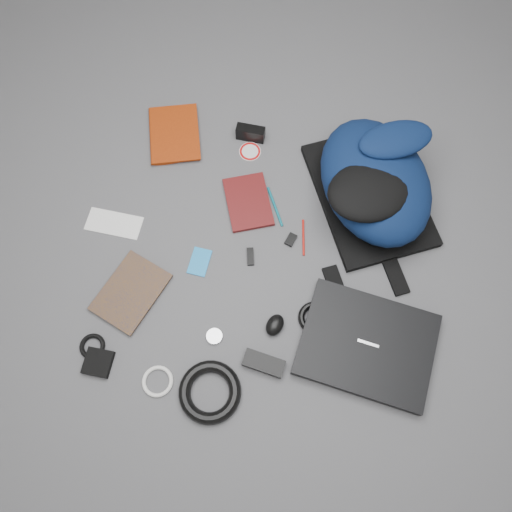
# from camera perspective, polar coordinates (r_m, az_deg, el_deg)

# --- Properties ---
(ground) EXTENTS (4.00, 4.00, 0.00)m
(ground) POSITION_cam_1_polar(r_m,az_deg,el_deg) (1.68, -0.00, -0.24)
(ground) COLOR #4F4F51
(ground) RESTS_ON ground
(backpack) EXTENTS (0.55, 0.64, 0.22)m
(backpack) POSITION_cam_1_polar(r_m,az_deg,el_deg) (1.72, 13.46, 8.34)
(backpack) COLOR #081533
(backpack) RESTS_ON ground
(laptop) EXTENTS (0.46, 0.39, 0.04)m
(laptop) POSITION_cam_1_polar(r_m,az_deg,el_deg) (1.62, 12.55, -9.86)
(laptop) COLOR black
(laptop) RESTS_ON ground
(textbook_red) EXTENTS (0.23, 0.28, 0.03)m
(textbook_red) POSITION_cam_1_polar(r_m,az_deg,el_deg) (1.92, -12.05, 13.20)
(textbook_red) COLOR maroon
(textbook_red) RESTS_ON ground
(comic_book) EXTENTS (0.26, 0.29, 0.02)m
(comic_book) POSITION_cam_1_polar(r_m,az_deg,el_deg) (1.71, -16.38, -2.55)
(comic_book) COLOR #985D0A
(comic_book) RESTS_ON ground
(envelope) EXTENTS (0.20, 0.11, 0.00)m
(envelope) POSITION_cam_1_polar(r_m,az_deg,el_deg) (1.79, -15.92, 3.60)
(envelope) COLOR white
(envelope) RESTS_ON ground
(dvd_case) EXTENTS (0.20, 0.24, 0.02)m
(dvd_case) POSITION_cam_1_polar(r_m,az_deg,el_deg) (1.75, -0.91, 6.18)
(dvd_case) COLOR #460D0D
(dvd_case) RESTS_ON ground
(compact_camera) EXTENTS (0.11, 0.05, 0.06)m
(compact_camera) POSITION_cam_1_polar(r_m,az_deg,el_deg) (1.87, -0.63, 13.86)
(compact_camera) COLOR black
(compact_camera) RESTS_ON ground
(sticker_disc) EXTENTS (0.09, 0.09, 0.00)m
(sticker_disc) POSITION_cam_1_polar(r_m,az_deg,el_deg) (1.86, -0.69, 11.85)
(sticker_disc) COLOR white
(sticker_disc) RESTS_ON ground
(pen_teal) EXTENTS (0.07, 0.15, 0.01)m
(pen_teal) POSITION_cam_1_polar(r_m,az_deg,el_deg) (1.75, 2.19, 5.67)
(pen_teal) COLOR #0D6879
(pen_teal) RESTS_ON ground
(pen_red) EXTENTS (0.02, 0.13, 0.01)m
(pen_red) POSITION_cam_1_polar(r_m,az_deg,el_deg) (1.71, 5.44, 2.13)
(pen_red) COLOR red
(pen_red) RESTS_ON ground
(id_badge) EXTENTS (0.08, 0.10, 0.00)m
(id_badge) POSITION_cam_1_polar(r_m,az_deg,el_deg) (1.68, -6.47, -0.66)
(id_badge) COLOR #1B84D1
(id_badge) RESTS_ON ground
(usb_black) EXTENTS (0.03, 0.06, 0.01)m
(usb_black) POSITION_cam_1_polar(r_m,az_deg,el_deg) (1.67, -0.65, -0.06)
(usb_black) COLOR black
(usb_black) RESTS_ON ground
(key_fob) EXTENTS (0.04, 0.05, 0.01)m
(key_fob) POSITION_cam_1_polar(r_m,az_deg,el_deg) (1.70, 4.00, 1.87)
(key_fob) COLOR black
(key_fob) RESTS_ON ground
(mouse) EXTENTS (0.08, 0.09, 0.04)m
(mouse) POSITION_cam_1_polar(r_m,az_deg,el_deg) (1.60, 2.17, -7.88)
(mouse) COLOR black
(mouse) RESTS_ON ground
(headphone_left) EXTENTS (0.06, 0.06, 0.01)m
(headphone_left) POSITION_cam_1_polar(r_m,az_deg,el_deg) (1.68, -11.99, -3.32)
(headphone_left) COLOR #ADADB0
(headphone_left) RESTS_ON ground
(headphone_right) EXTENTS (0.06, 0.06, 0.01)m
(headphone_right) POSITION_cam_1_polar(r_m,az_deg,el_deg) (1.61, -4.78, -9.13)
(headphone_right) COLOR silver
(headphone_right) RESTS_ON ground
(cable_coil) EXTENTS (0.13, 0.13, 0.02)m
(cable_coil) POSITION_cam_1_polar(r_m,az_deg,el_deg) (1.62, 6.74, -7.03)
(cable_coil) COLOR black
(cable_coil) RESTS_ON ground
(power_brick) EXTENTS (0.14, 0.08, 0.03)m
(power_brick) POSITION_cam_1_polar(r_m,az_deg,el_deg) (1.58, 0.90, -12.16)
(power_brick) COLOR black
(power_brick) RESTS_ON ground
(power_cord_coil) EXTENTS (0.19, 0.19, 0.04)m
(power_cord_coil) POSITION_cam_1_polar(r_m,az_deg,el_deg) (1.57, -5.29, -15.21)
(power_cord_coil) COLOR black
(power_cord_coil) RESTS_ON ground
(pouch) EXTENTS (0.09, 0.09, 0.02)m
(pouch) POSITION_cam_1_polar(r_m,az_deg,el_deg) (1.66, -17.59, -11.53)
(pouch) COLOR black
(pouch) RESTS_ON ground
(earbud_coil) EXTENTS (0.10, 0.10, 0.02)m
(earbud_coil) POSITION_cam_1_polar(r_m,az_deg,el_deg) (1.67, -18.20, -9.76)
(earbud_coil) COLOR black
(earbud_coil) RESTS_ON ground
(white_cable_coil) EXTENTS (0.12, 0.12, 0.01)m
(white_cable_coil) POSITION_cam_1_polar(r_m,az_deg,el_deg) (1.61, -11.18, -13.87)
(white_cable_coil) COLOR white
(white_cable_coil) RESTS_ON ground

